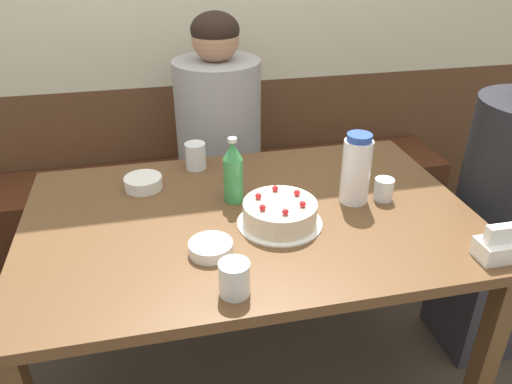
# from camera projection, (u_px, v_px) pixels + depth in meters

# --- Properties ---
(ground_plane) EXTENTS (12.00, 12.00, 0.00)m
(ground_plane) POSITION_uv_depth(u_px,v_px,m) (251.00, 374.00, 1.94)
(ground_plane) COLOR #4C4238
(bench_seat) EXTENTS (2.31, 0.38, 0.48)m
(bench_seat) POSITION_uv_depth(u_px,v_px,m) (217.00, 213.00, 2.53)
(bench_seat) COLOR #472314
(bench_seat) RESTS_ON ground_plane
(dining_table) EXTENTS (1.41, 0.91, 0.73)m
(dining_table) POSITION_uv_depth(u_px,v_px,m) (250.00, 236.00, 1.63)
(dining_table) COLOR brown
(dining_table) RESTS_ON ground_plane
(birthday_cake) EXTENTS (0.26, 0.26, 0.09)m
(birthday_cake) POSITION_uv_depth(u_px,v_px,m) (280.00, 213.00, 1.52)
(birthday_cake) COLOR white
(birthday_cake) RESTS_ON dining_table
(water_pitcher) EXTENTS (0.09, 0.09, 0.24)m
(water_pitcher) POSITION_uv_depth(u_px,v_px,m) (356.00, 169.00, 1.61)
(water_pitcher) COLOR white
(water_pitcher) RESTS_ON dining_table
(soju_bottle) EXTENTS (0.06, 0.06, 0.22)m
(soju_bottle) POSITION_uv_depth(u_px,v_px,m) (233.00, 172.00, 1.61)
(soju_bottle) COLOR #388E4C
(soju_bottle) RESTS_ON dining_table
(napkin_holder) EXTENTS (0.11, 0.08, 0.11)m
(napkin_holder) POSITION_uv_depth(u_px,v_px,m) (498.00, 246.00, 1.36)
(napkin_holder) COLOR white
(napkin_holder) RESTS_ON dining_table
(bowl_soup_white) EXTENTS (0.13, 0.13, 0.04)m
(bowl_soup_white) POSITION_uv_depth(u_px,v_px,m) (143.00, 183.00, 1.73)
(bowl_soup_white) COLOR white
(bowl_soup_white) RESTS_ON dining_table
(bowl_rice_small) EXTENTS (0.12, 0.12, 0.03)m
(bowl_rice_small) POSITION_uv_depth(u_px,v_px,m) (211.00, 248.00, 1.39)
(bowl_rice_small) COLOR white
(bowl_rice_small) RESTS_ON dining_table
(glass_water_tall) EXTENTS (0.06, 0.06, 0.07)m
(glass_water_tall) POSITION_uv_depth(u_px,v_px,m) (384.00, 189.00, 1.65)
(glass_water_tall) COLOR silver
(glass_water_tall) RESTS_ON dining_table
(glass_tumbler_short) EXTENTS (0.08, 0.08, 0.09)m
(glass_tumbler_short) POSITION_uv_depth(u_px,v_px,m) (234.00, 278.00, 1.23)
(glass_tumbler_short) COLOR silver
(glass_tumbler_short) RESTS_ON dining_table
(glass_shot_small) EXTENTS (0.08, 0.08, 0.10)m
(glass_shot_small) POSITION_uv_depth(u_px,v_px,m) (196.00, 156.00, 1.85)
(glass_shot_small) COLOR silver
(glass_shot_small) RESTS_ON dining_table
(person_pale_blue_shirt) EXTENTS (0.37, 0.37, 1.23)m
(person_pale_blue_shirt) POSITION_uv_depth(u_px,v_px,m) (220.00, 155.00, 2.26)
(person_pale_blue_shirt) COLOR #33333D
(person_pale_blue_shirt) RESTS_ON ground_plane
(person_grey_tee) EXTENTS (0.38, 0.38, 1.23)m
(person_grey_tee) POSITION_uv_depth(u_px,v_px,m) (510.00, 210.00, 1.82)
(person_grey_tee) COLOR #33333D
(person_grey_tee) RESTS_ON ground_plane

